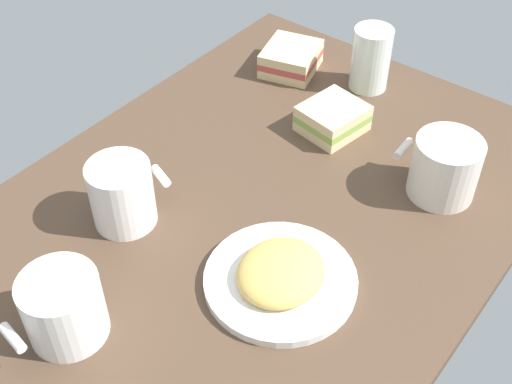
{
  "coord_description": "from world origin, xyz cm",
  "views": [
    {
      "loc": [
        -52.38,
        -41.15,
        67.71
      ],
      "look_at": [
        0.0,
        0.0,
        5.0
      ],
      "focal_mm": 47.23,
      "sensor_mm": 36.0,
      "label": 1
    }
  ],
  "objects_px": {
    "glass_of_milk": "(370,62)",
    "coffee_mug_black": "(122,193)",
    "sandwich_side": "(291,59)",
    "plate_of_food": "(281,276)",
    "coffee_mug_spare": "(445,167)",
    "coffee_mug_milky": "(63,307)",
    "sandwich_main": "(333,118)"
  },
  "relations": [
    {
      "from": "glass_of_milk",
      "to": "coffee_mug_black",
      "type": "bearing_deg",
      "value": 169.18
    },
    {
      "from": "sandwich_side",
      "to": "glass_of_milk",
      "type": "relative_size",
      "value": 1.09
    },
    {
      "from": "plate_of_food",
      "to": "coffee_mug_spare",
      "type": "height_order",
      "value": "coffee_mug_spare"
    },
    {
      "from": "plate_of_food",
      "to": "coffee_mug_black",
      "type": "bearing_deg",
      "value": 99.66
    },
    {
      "from": "coffee_mug_milky",
      "to": "coffee_mug_spare",
      "type": "bearing_deg",
      "value": -25.45
    },
    {
      "from": "coffee_mug_milky",
      "to": "sandwich_side",
      "type": "distance_m",
      "value": 0.62
    },
    {
      "from": "coffee_mug_spare",
      "to": "sandwich_side",
      "type": "relative_size",
      "value": 1.0
    },
    {
      "from": "sandwich_main",
      "to": "sandwich_side",
      "type": "distance_m",
      "value": 0.18
    },
    {
      "from": "coffee_mug_milky",
      "to": "sandwich_side",
      "type": "relative_size",
      "value": 0.99
    },
    {
      "from": "coffee_mug_milky",
      "to": "sandwich_side",
      "type": "xyz_separation_m",
      "value": [
        0.61,
        0.12,
        -0.02
      ]
    },
    {
      "from": "plate_of_food",
      "to": "glass_of_milk",
      "type": "xyz_separation_m",
      "value": [
        0.44,
        0.14,
        0.03
      ]
    },
    {
      "from": "coffee_mug_black",
      "to": "coffee_mug_spare",
      "type": "distance_m",
      "value": 0.44
    },
    {
      "from": "coffee_mug_spare",
      "to": "sandwich_main",
      "type": "bearing_deg",
      "value": 82.69
    },
    {
      "from": "plate_of_food",
      "to": "coffee_mug_black",
      "type": "xyz_separation_m",
      "value": [
        -0.04,
        0.23,
        0.03
      ]
    },
    {
      "from": "plate_of_food",
      "to": "glass_of_milk",
      "type": "bearing_deg",
      "value": 17.8
    },
    {
      "from": "coffee_mug_spare",
      "to": "glass_of_milk",
      "type": "distance_m",
      "value": 0.27
    },
    {
      "from": "coffee_mug_black",
      "to": "sandwich_side",
      "type": "xyz_separation_m",
      "value": [
        0.44,
        0.04,
        -0.03
      ]
    },
    {
      "from": "sandwich_side",
      "to": "glass_of_milk",
      "type": "xyz_separation_m",
      "value": [
        0.04,
        -0.13,
        0.03
      ]
    },
    {
      "from": "plate_of_food",
      "to": "sandwich_side",
      "type": "height_order",
      "value": "sandwich_side"
    },
    {
      "from": "coffee_mug_milky",
      "to": "glass_of_milk",
      "type": "relative_size",
      "value": 1.08
    },
    {
      "from": "sandwich_main",
      "to": "glass_of_milk",
      "type": "bearing_deg",
      "value": 7.84
    },
    {
      "from": "coffee_mug_black",
      "to": "glass_of_milk",
      "type": "bearing_deg",
      "value": -10.82
    },
    {
      "from": "glass_of_milk",
      "to": "coffee_mug_milky",
      "type": "bearing_deg",
      "value": 179.07
    },
    {
      "from": "plate_of_food",
      "to": "glass_of_milk",
      "type": "height_order",
      "value": "glass_of_milk"
    },
    {
      "from": "coffee_mug_milky",
      "to": "sandwich_side",
      "type": "bearing_deg",
      "value": 11.43
    },
    {
      "from": "sandwich_main",
      "to": "sandwich_side",
      "type": "xyz_separation_m",
      "value": [
        0.1,
        0.15,
        0.0
      ]
    },
    {
      "from": "coffee_mug_black",
      "to": "coffee_mug_milky",
      "type": "height_order",
      "value": "coffee_mug_black"
    },
    {
      "from": "coffee_mug_black",
      "to": "coffee_mug_milky",
      "type": "distance_m",
      "value": 0.19
    },
    {
      "from": "plate_of_food",
      "to": "sandwich_main",
      "type": "height_order",
      "value": "sandwich_main"
    },
    {
      "from": "sandwich_main",
      "to": "coffee_mug_spare",
      "type": "bearing_deg",
      "value": -97.31
    },
    {
      "from": "sandwich_main",
      "to": "glass_of_milk",
      "type": "relative_size",
      "value": 0.98
    },
    {
      "from": "coffee_mug_black",
      "to": "sandwich_main",
      "type": "distance_m",
      "value": 0.36
    }
  ]
}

